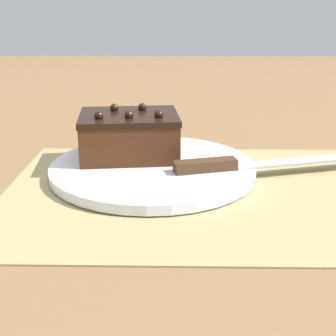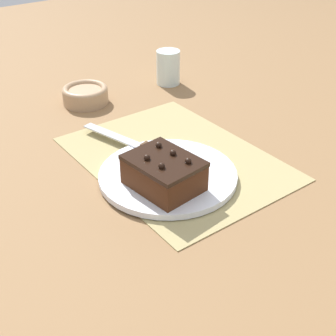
# 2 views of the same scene
# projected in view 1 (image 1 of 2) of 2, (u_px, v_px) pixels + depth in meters

# --- Properties ---
(ground_plane) EXTENTS (3.00, 3.00, 0.00)m
(ground_plane) POSITION_uv_depth(u_px,v_px,m) (195.00, 193.00, 0.56)
(ground_plane) COLOR olive
(placemat_woven) EXTENTS (0.46, 0.34, 0.00)m
(placemat_woven) POSITION_uv_depth(u_px,v_px,m) (195.00, 191.00, 0.56)
(placemat_woven) COLOR tan
(placemat_woven) RESTS_ON ground_plane
(cake_plate) EXTENTS (0.27, 0.27, 0.01)m
(cake_plate) POSITION_uv_depth(u_px,v_px,m) (153.00, 168.00, 0.62)
(cake_plate) COLOR white
(cake_plate) RESTS_ON placemat_woven
(chocolate_cake) EXTENTS (0.14, 0.12, 0.07)m
(chocolate_cake) POSITION_uv_depth(u_px,v_px,m) (129.00, 135.00, 0.64)
(chocolate_cake) COLOR #472614
(chocolate_cake) RESTS_ON cake_plate
(serving_knife) EXTENTS (0.25, 0.09, 0.01)m
(serving_knife) POSITION_uv_depth(u_px,v_px,m) (237.00, 164.00, 0.60)
(serving_knife) COLOR #472D19
(serving_knife) RESTS_ON cake_plate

